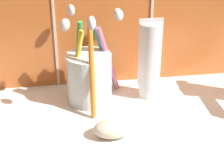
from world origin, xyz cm
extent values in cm
cube|color=silver|center=(0.00, 0.00, 1.00)|extent=(73.97, 30.91, 2.00)
cylinder|color=silver|center=(-11.07, 8.01, 6.61)|extent=(8.19, 8.19, 9.22)
cylinder|color=pink|center=(-7.28, 9.93, 9.18)|extent=(5.10, 4.22, 13.87)
ellipsoid|color=white|center=(-5.04, 11.65, 17.00)|extent=(2.64, 2.46, 2.64)
cylinder|color=teal|center=(-7.67, 10.77, 9.21)|extent=(5.52, 3.71, 13.92)
ellipsoid|color=white|center=(-5.18, 12.21, 17.04)|extent=(2.68, 2.30, 2.65)
cylinder|color=green|center=(-12.86, 10.30, 9.73)|extent=(2.43, 4.15, 14.86)
ellipsoid|color=white|center=(-13.58, 12.02, 18.14)|extent=(2.02, 2.46, 2.51)
cylinder|color=yellow|center=(-13.40, 7.59, 9.18)|extent=(3.48, 1.15, 13.72)
ellipsoid|color=white|center=(-14.86, 7.70, 17.04)|extent=(2.15, 1.45, 2.47)
cylinder|color=orange|center=(-10.91, 4.00, 10.29)|extent=(1.05, 5.19, 16.01)
ellipsoid|color=white|center=(-10.98, 1.56, 19.24)|extent=(1.37, 2.25, 2.57)
cylinder|color=white|center=(-0.36, 8.01, 3.31)|extent=(3.54, 3.54, 2.61)
cylinder|color=white|center=(-0.36, 8.01, 10.57)|extent=(4.17, 4.17, 11.91)
cube|color=silver|center=(-0.36, 8.01, 16.92)|extent=(4.38, 0.36, 0.80)
ellipsoid|color=silver|center=(-8.40, -3.79, 3.51)|extent=(6.39, 4.10, 3.01)
camera|label=1|loc=(-15.99, -52.07, 37.79)|focal=60.00mm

